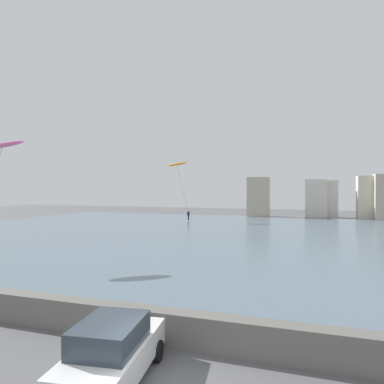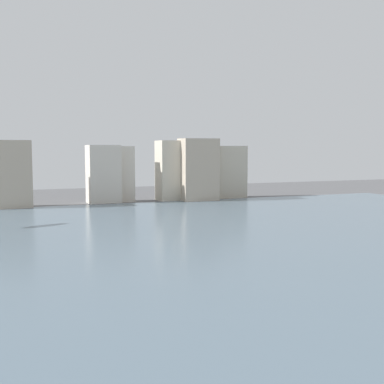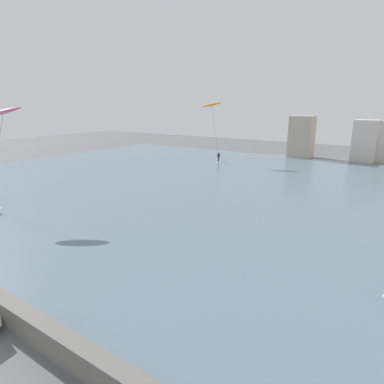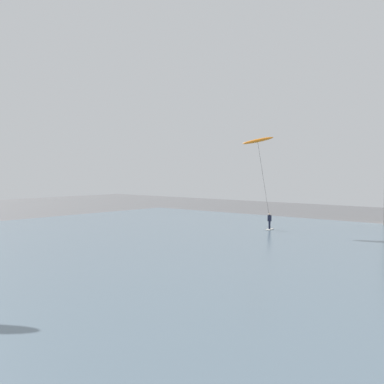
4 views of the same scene
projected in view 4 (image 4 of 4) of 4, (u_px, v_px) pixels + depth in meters
The scene contains 2 objects.
water_bay at pixel (352, 270), 29.67m from camera, with size 84.00×52.00×0.10m, color slate.
kitesurfer_orange at pixel (259, 148), 50.98m from camera, with size 4.43×3.43×9.51m.
Camera 4 is at (11.90, 1.56, 6.18)m, focal length 46.05 mm.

